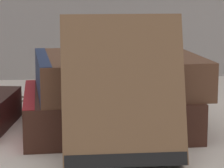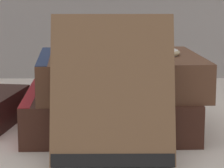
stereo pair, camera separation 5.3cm
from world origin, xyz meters
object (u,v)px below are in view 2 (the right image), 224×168
object	(u,v)px
pocket_watch	(157,52)
reading_glasses	(43,96)
book_flat_bottom	(104,110)
book_leaning_front	(112,97)
book_flat_top	(115,74)

from	to	relation	value
pocket_watch	reading_glasses	size ratio (longest dim) A/B	0.53
book_flat_bottom	pocket_watch	xyz separation A→B (m)	(0.06, 0.00, 0.07)
book_flat_bottom	book_leaning_front	world-z (taller)	book_leaning_front
book_flat_bottom	book_flat_top	world-z (taller)	book_flat_top
book_flat_bottom	book_flat_top	distance (m)	0.04
reading_glasses	pocket_watch	bearing A→B (deg)	-51.41
book_leaning_front	reading_glasses	xyz separation A→B (m)	(-0.10, 0.29, -0.06)
book_flat_top	book_leaning_front	size ratio (longest dim) A/B	1.38
book_leaning_front	pocket_watch	size ratio (longest dim) A/B	2.49
book_flat_top	reading_glasses	distance (m)	0.21
book_flat_top	reading_glasses	xyz separation A→B (m)	(-0.10, 0.17, -0.06)
book_flat_top	pocket_watch	xyz separation A→B (m)	(0.05, 0.00, 0.02)
book_leaning_front	book_flat_bottom	bearing A→B (deg)	93.83
book_flat_bottom	book_flat_top	bearing A→B (deg)	-5.04
book_flat_top	reading_glasses	size ratio (longest dim) A/B	1.83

